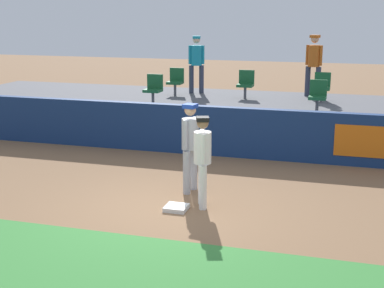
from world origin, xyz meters
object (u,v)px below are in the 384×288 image
at_px(first_base, 176,208).
at_px(seat_back_right, 322,86).
at_px(player_fielder_home, 203,155).
at_px(player_runner_visitor, 190,142).
at_px(seat_back_left, 176,80).
at_px(seat_back_center, 246,83).
at_px(spectator_capped, 196,60).
at_px(seat_front_right, 318,95).
at_px(spectator_hooded, 314,61).
at_px(seat_front_left, 154,88).

distance_m(first_base, seat_back_right, 7.64).
bearing_deg(player_fielder_home, player_runner_visitor, -167.42).
height_order(seat_back_left, seat_back_right, same).
bearing_deg(first_base, seat_back_center, 91.37).
bearing_deg(spectator_capped, seat_front_right, 130.96).
bearing_deg(spectator_hooded, seat_back_left, 29.88).
bearing_deg(seat_back_left, seat_front_right, -22.09).
distance_m(seat_front_right, seat_back_center, 2.87).
height_order(player_fielder_home, seat_back_right, seat_back_right).
height_order(first_base, seat_back_center, seat_back_center).
height_order(first_base, seat_back_left, seat_back_left).
bearing_deg(spectator_capped, seat_back_right, 153.48).
bearing_deg(seat_back_center, player_fielder_home, -85.24).
xyz_separation_m(player_runner_visitor, seat_back_right, (2.11, 6.15, 0.39)).
distance_m(first_base, seat_front_left, 6.11).
bearing_deg(spectator_hooded, player_runner_visitor, 92.88).
distance_m(seat_front_left, seat_back_right, 4.83).
relative_size(first_base, seat_front_right, 0.48).
bearing_deg(seat_back_left, seat_front_left, -91.85).
bearing_deg(spectator_capped, spectator_hooded, 167.44).
xyz_separation_m(seat_front_left, spectator_capped, (0.54, 2.43, 0.57)).
distance_m(first_base, spectator_hooded, 8.58).
relative_size(first_base, spectator_capped, 0.22).
xyz_separation_m(first_base, seat_back_left, (-2.37, 7.23, 1.38)).
distance_m(player_runner_visitor, spectator_capped, 7.09).
relative_size(seat_back_center, spectator_hooded, 0.45).
bearing_deg(player_runner_visitor, spectator_hooded, 175.32).
bearing_deg(seat_front_right, seat_back_left, 157.91).
xyz_separation_m(player_fielder_home, seat_front_left, (-2.83, 5.10, 0.45)).
bearing_deg(seat_back_center, spectator_capped, 159.78).
distance_m(first_base, seat_back_left, 7.74).
height_order(seat_back_left, spectator_hooded, spectator_hooded).
bearing_deg(first_base, spectator_hooded, 78.14).
xyz_separation_m(seat_front_right, spectator_capped, (-3.95, 2.43, 0.57)).
bearing_deg(seat_back_center, first_base, -88.63).
xyz_separation_m(seat_front_left, spectator_hooded, (4.15, 2.74, 0.61)).
relative_size(seat_back_right, seat_back_center, 1.00).
bearing_deg(seat_back_right, first_base, -105.85).
xyz_separation_m(seat_front_right, seat_back_right, (-0.01, 1.80, 0.00)).
bearing_deg(player_runner_visitor, seat_back_center, -169.56).
distance_m(first_base, seat_front_right, 5.97).
height_order(first_base, player_fielder_home, player_fielder_home).
bearing_deg(first_base, seat_front_left, 114.12).
height_order(first_base, spectator_capped, spectator_capped).
relative_size(player_fielder_home, seat_back_right, 2.00).
bearing_deg(seat_front_left, seat_front_right, -0.00).
bearing_deg(seat_back_right, seat_front_right, -89.78).
relative_size(player_fielder_home, seat_front_right, 2.00).
relative_size(first_base, seat_back_left, 0.48).
distance_m(player_fielder_home, spectator_hooded, 8.02).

